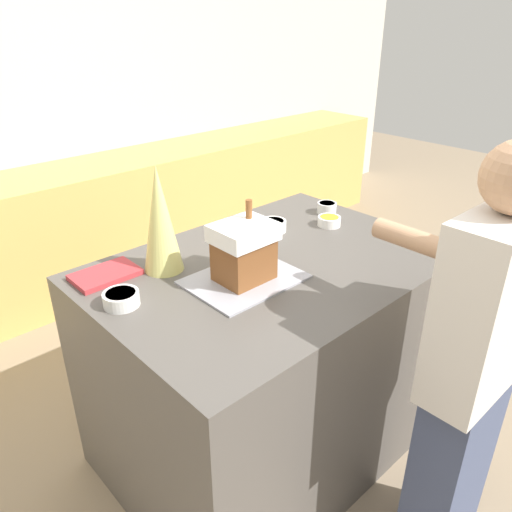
{
  "coord_description": "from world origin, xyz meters",
  "views": [
    {
      "loc": [
        -1.25,
        -1.25,
        1.86
      ],
      "look_at": [
        -0.09,
        0.0,
        1.01
      ],
      "focal_mm": 35.0,
      "sensor_mm": 36.0,
      "label": 1
    }
  ],
  "objects_px": {
    "gingerbread_house": "(244,250)",
    "candy_bowl_front_corner": "(121,298)",
    "candy_bowl_behind_tray": "(273,225)",
    "candy_bowl_beside_tree": "(225,228)",
    "candy_bowl_far_right": "(327,207)",
    "baking_tray": "(244,279)",
    "decorative_tree": "(160,219)",
    "cookbook": "(105,275)",
    "person": "(471,373)",
    "candy_bowl_far_left": "(329,221)"
  },
  "relations": [
    {
      "from": "cookbook",
      "to": "person",
      "type": "height_order",
      "value": "person"
    },
    {
      "from": "candy_bowl_behind_tray",
      "to": "cookbook",
      "type": "relative_size",
      "value": 0.49
    },
    {
      "from": "candy_bowl_behind_tray",
      "to": "candy_bowl_far_right",
      "type": "bearing_deg",
      "value": -3.78
    },
    {
      "from": "baking_tray",
      "to": "cookbook",
      "type": "height_order",
      "value": "cookbook"
    },
    {
      "from": "candy_bowl_behind_tray",
      "to": "candy_bowl_far_right",
      "type": "xyz_separation_m",
      "value": [
        0.35,
        -0.02,
        0.0
      ]
    },
    {
      "from": "candy_bowl_behind_tray",
      "to": "candy_bowl_front_corner",
      "type": "bearing_deg",
      "value": -173.03
    },
    {
      "from": "decorative_tree",
      "to": "candy_bowl_far_left",
      "type": "bearing_deg",
      "value": -10.92
    },
    {
      "from": "gingerbread_house",
      "to": "candy_bowl_front_corner",
      "type": "distance_m",
      "value": 0.46
    },
    {
      "from": "gingerbread_house",
      "to": "candy_bowl_far_right",
      "type": "relative_size",
      "value": 3.05
    },
    {
      "from": "cookbook",
      "to": "person",
      "type": "xyz_separation_m",
      "value": [
        0.67,
        -1.13,
        -0.16
      ]
    },
    {
      "from": "candy_bowl_behind_tray",
      "to": "candy_bowl_far_right",
      "type": "relative_size",
      "value": 1.25
    },
    {
      "from": "candy_bowl_front_corner",
      "to": "person",
      "type": "xyz_separation_m",
      "value": [
        0.72,
        -0.91,
        -0.17
      ]
    },
    {
      "from": "baking_tray",
      "to": "decorative_tree",
      "type": "distance_m",
      "value": 0.38
    },
    {
      "from": "decorative_tree",
      "to": "candy_bowl_far_right",
      "type": "height_order",
      "value": "decorative_tree"
    },
    {
      "from": "candy_bowl_beside_tree",
      "to": "cookbook",
      "type": "relative_size",
      "value": 0.4
    },
    {
      "from": "gingerbread_house",
      "to": "candy_bowl_beside_tree",
      "type": "xyz_separation_m",
      "value": [
        0.24,
        0.39,
        -0.1
      ]
    },
    {
      "from": "candy_bowl_far_right",
      "to": "cookbook",
      "type": "bearing_deg",
      "value": 172.73
    },
    {
      "from": "candy_bowl_behind_tray",
      "to": "cookbook",
      "type": "xyz_separation_m",
      "value": [
        -0.77,
        0.12,
        -0.02
      ]
    },
    {
      "from": "gingerbread_house",
      "to": "candy_bowl_far_left",
      "type": "relative_size",
      "value": 2.71
    },
    {
      "from": "baking_tray",
      "to": "decorative_tree",
      "type": "relative_size",
      "value": 0.98
    },
    {
      "from": "gingerbread_house",
      "to": "candy_bowl_front_corner",
      "type": "height_order",
      "value": "gingerbread_house"
    },
    {
      "from": "candy_bowl_far_left",
      "to": "baking_tray",
      "type": "bearing_deg",
      "value": -169.16
    },
    {
      "from": "candy_bowl_far_right",
      "to": "person",
      "type": "bearing_deg",
      "value": -114.47
    },
    {
      "from": "candy_bowl_front_corner",
      "to": "candy_bowl_far_right",
      "type": "relative_size",
      "value": 1.31
    },
    {
      "from": "candy_bowl_far_right",
      "to": "candy_bowl_beside_tree",
      "type": "height_order",
      "value": "candy_bowl_far_right"
    },
    {
      "from": "decorative_tree",
      "to": "candy_bowl_far_left",
      "type": "relative_size",
      "value": 3.93
    },
    {
      "from": "candy_bowl_beside_tree",
      "to": "person",
      "type": "bearing_deg",
      "value": -86.79
    },
    {
      "from": "baking_tray",
      "to": "candy_bowl_front_corner",
      "type": "bearing_deg",
      "value": 159.9
    },
    {
      "from": "gingerbread_house",
      "to": "candy_bowl_far_left",
      "type": "xyz_separation_m",
      "value": [
        0.64,
        0.12,
        -0.1
      ]
    },
    {
      "from": "decorative_tree",
      "to": "person",
      "type": "distance_m",
      "value": 1.19
    },
    {
      "from": "decorative_tree",
      "to": "gingerbread_house",
      "type": "bearing_deg",
      "value": -58.85
    },
    {
      "from": "baking_tray",
      "to": "gingerbread_house",
      "type": "distance_m",
      "value": 0.12
    },
    {
      "from": "candy_bowl_far_left",
      "to": "person",
      "type": "bearing_deg",
      "value": -110.93
    },
    {
      "from": "candy_bowl_far_right",
      "to": "person",
      "type": "height_order",
      "value": "person"
    },
    {
      "from": "candy_bowl_front_corner",
      "to": "candy_bowl_beside_tree",
      "type": "height_order",
      "value": "candy_bowl_front_corner"
    },
    {
      "from": "candy_bowl_far_right",
      "to": "person",
      "type": "distance_m",
      "value": 1.1
    },
    {
      "from": "baking_tray",
      "to": "candy_bowl_behind_tray",
      "type": "xyz_separation_m",
      "value": [
        0.4,
        0.25,
        0.02
      ]
    },
    {
      "from": "decorative_tree",
      "to": "candy_bowl_front_corner",
      "type": "height_order",
      "value": "decorative_tree"
    },
    {
      "from": "candy_bowl_behind_tray",
      "to": "candy_bowl_far_right",
      "type": "distance_m",
      "value": 0.35
    },
    {
      "from": "decorative_tree",
      "to": "candy_bowl_behind_tray",
      "type": "bearing_deg",
      "value": -2.28
    },
    {
      "from": "gingerbread_house",
      "to": "candy_bowl_far_left",
      "type": "distance_m",
      "value": 0.66
    },
    {
      "from": "candy_bowl_far_right",
      "to": "candy_bowl_far_left",
      "type": "bearing_deg",
      "value": -136.09
    },
    {
      "from": "candy_bowl_front_corner",
      "to": "candy_bowl_behind_tray",
      "type": "bearing_deg",
      "value": 6.97
    },
    {
      "from": "candy_bowl_far_left",
      "to": "candy_bowl_front_corner",
      "type": "bearing_deg",
      "value": 178.28
    },
    {
      "from": "candy_bowl_far_left",
      "to": "person",
      "type": "height_order",
      "value": "person"
    },
    {
      "from": "decorative_tree",
      "to": "cookbook",
      "type": "xyz_separation_m",
      "value": [
        -0.2,
        0.1,
        -0.2
      ]
    },
    {
      "from": "candy_bowl_far_right",
      "to": "candy_bowl_beside_tree",
      "type": "bearing_deg",
      "value": 162.7
    },
    {
      "from": "candy_bowl_behind_tray",
      "to": "candy_bowl_beside_tree",
      "type": "distance_m",
      "value": 0.22
    },
    {
      "from": "candy_bowl_behind_tray",
      "to": "decorative_tree",
      "type": "bearing_deg",
      "value": 177.72
    },
    {
      "from": "candy_bowl_far_right",
      "to": "cookbook",
      "type": "height_order",
      "value": "candy_bowl_far_right"
    }
  ]
}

